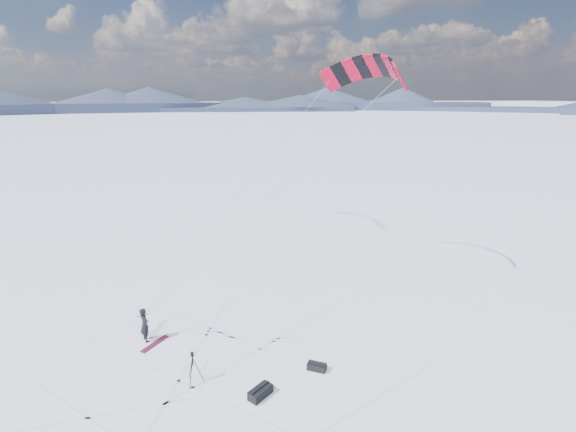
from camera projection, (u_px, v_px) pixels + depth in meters
name	position (u px, v px, depth m)	size (l,w,h in m)	color
ground	(205.00, 371.00, 16.82)	(1800.00, 1800.00, 0.00)	white
horizon_hills	(200.00, 295.00, 15.88)	(704.47, 706.88, 8.44)	#1D2638
snow_tracks	(193.00, 386.00, 15.99)	(17.62, 14.39, 0.01)	#B1BDDF
snowkiter	(146.00, 340.00, 18.94)	(0.59, 0.39, 1.62)	black
snowboard	(155.00, 344.00, 18.65)	(1.49, 0.28, 0.04)	maroon
tripod	(193.00, 363.00, 15.93)	(0.61, 0.67, 1.33)	black
gear_bag_a	(260.00, 392.00, 15.37)	(1.03, 0.87, 0.42)	black
gear_bag_b	(317.00, 367.00, 16.88)	(0.82, 0.76, 0.35)	black
power_kite	(367.00, 72.00, 22.18)	(13.62, 6.02, 11.56)	#B70423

